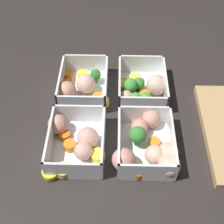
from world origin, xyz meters
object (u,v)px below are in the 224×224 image
at_px(container_far_left, 142,88).
at_px(container_near_right, 76,141).
at_px(container_near_left, 82,85).
at_px(container_far_right, 148,146).

bearing_deg(container_far_left, container_near_right, -42.03).
height_order(container_near_left, container_far_right, same).
relative_size(container_near_right, container_far_left, 1.06).
distance_m(container_near_right, container_far_left, 0.23).
bearing_deg(container_near_right, container_far_right, 85.66).
height_order(container_near_right, container_far_right, same).
distance_m(container_near_right, container_far_right, 0.16).
xyz_separation_m(container_near_left, container_near_right, (0.17, 0.00, -0.00)).
height_order(container_far_left, container_far_right, same).
distance_m(container_near_left, container_far_right, 0.24).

